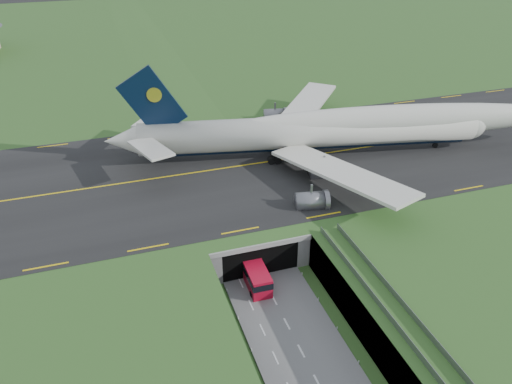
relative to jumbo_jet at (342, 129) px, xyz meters
name	(u,v)px	position (x,y,z in m)	size (l,w,h in m)	color
ground	(279,310)	(-25.14, -32.35, -11.31)	(900.00, 900.00, 0.00)	#305722
airfield_deck	(280,294)	(-25.14, -32.35, -8.31)	(800.00, 800.00, 6.00)	gray
trench_road	(300,349)	(-25.14, -39.85, -11.21)	(12.00, 75.00, 0.20)	slate
taxiway	(219,169)	(-25.14, 0.65, -5.22)	(800.00, 44.00, 0.18)	black
tunnel_portal	(244,227)	(-25.14, -15.64, -7.97)	(17.00, 22.30, 6.00)	gray
guideway	(435,368)	(-14.14, -51.46, -5.99)	(3.00, 53.00, 7.05)	#A8A8A3
jumbo_jet	(342,129)	(0.00, 0.00, 0.00)	(91.28, 58.54, 19.75)	silver
shuttle_tram	(255,275)	(-26.57, -26.02, -9.53)	(3.23, 8.02, 3.23)	#B30B24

